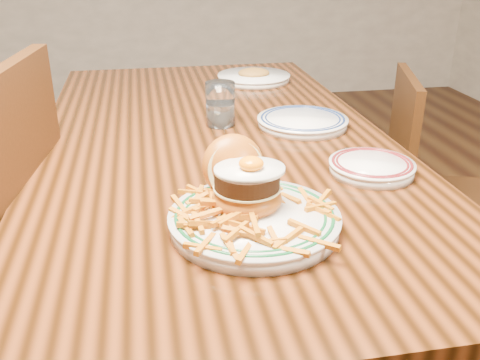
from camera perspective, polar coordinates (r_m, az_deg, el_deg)
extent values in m
cube|color=black|center=(1.34, -2.74, 3.75)|extent=(0.85, 1.60, 0.05)
cylinder|color=black|center=(2.17, -14.89, 0.50)|extent=(0.07, 0.07, 0.70)
cylinder|color=black|center=(2.22, 4.15, 1.90)|extent=(0.07, 0.07, 0.70)
cube|color=#381D0B|center=(1.20, -21.87, -0.26)|extent=(0.09, 0.46, 0.49)
cylinder|color=#381D0B|center=(1.62, -17.30, -13.94)|extent=(0.04, 0.04, 0.45)
cube|color=#381D0B|center=(1.92, 21.18, -2.28)|extent=(0.48, 0.48, 0.04)
cube|color=#381D0B|center=(1.80, 16.93, 4.28)|extent=(0.14, 0.37, 0.41)
cylinder|color=#381D0B|center=(2.19, 23.63, -5.33)|extent=(0.04, 0.04, 0.37)
cylinder|color=#381D0B|center=(2.12, 15.16, -5.05)|extent=(0.04, 0.04, 0.37)
cylinder|color=#381D0B|center=(1.85, 16.33, -9.98)|extent=(0.04, 0.04, 0.37)
cylinder|color=white|center=(0.90, 1.53, -4.62)|extent=(0.28, 0.28, 0.02)
cylinder|color=white|center=(0.89, 1.54, -3.83)|extent=(0.29, 0.29, 0.01)
torus|color=#0D4C22|center=(0.89, 1.55, -3.71)|extent=(0.27, 0.27, 0.01)
torus|color=#0D4C22|center=(0.89, 1.55, -3.71)|extent=(0.24, 0.24, 0.01)
ellipsoid|color=#A64B15|center=(0.91, 0.73, -1.95)|extent=(0.12, 0.12, 0.05)
cylinder|color=#D1C482|center=(0.91, 0.74, -0.81)|extent=(0.12, 0.12, 0.00)
cylinder|color=black|center=(0.90, 0.75, 0.13)|extent=(0.11, 0.11, 0.03)
ellipsoid|color=white|center=(0.89, 1.03, 1.13)|extent=(0.12, 0.10, 0.01)
ellipsoid|color=orange|center=(0.88, 1.21, 1.76)|extent=(0.04, 0.04, 0.02)
ellipsoid|color=#A64B15|center=(0.96, -0.73, 1.54)|extent=(0.13, 0.11, 0.13)
cylinder|color=#D1C482|center=(0.94, -0.36, 1.03)|extent=(0.11, 0.05, 0.10)
cylinder|color=white|center=(1.14, 13.84, 1.14)|extent=(0.17, 0.17, 0.02)
cylinder|color=white|center=(1.14, 13.90, 1.70)|extent=(0.18, 0.18, 0.01)
torus|color=maroon|center=(1.14, 13.91, 1.80)|extent=(0.17, 0.17, 0.01)
torus|color=maroon|center=(1.14, 13.91, 1.80)|extent=(0.15, 0.15, 0.01)
cube|color=silver|center=(1.16, 14.63, 2.01)|extent=(0.07, 0.10, 0.00)
cylinder|color=white|center=(1.41, 6.67, 6.05)|extent=(0.23, 0.23, 0.02)
cylinder|color=white|center=(1.40, 6.69, 6.50)|extent=(0.24, 0.24, 0.01)
torus|color=navy|center=(1.40, 6.69, 6.57)|extent=(0.22, 0.22, 0.01)
torus|color=navy|center=(1.40, 6.69, 6.57)|extent=(0.20, 0.20, 0.00)
cylinder|color=white|center=(1.39, -2.11, 8.10)|extent=(0.08, 0.08, 0.11)
cylinder|color=silver|center=(1.40, -2.10, 7.06)|extent=(0.06, 0.06, 0.06)
cylinder|color=white|center=(1.86, 1.48, 10.76)|extent=(0.24, 0.24, 0.02)
cylinder|color=white|center=(1.86, 1.48, 11.11)|extent=(0.25, 0.25, 0.01)
ellipsoid|color=#A2712E|center=(1.86, 1.49, 11.35)|extent=(0.11, 0.09, 0.03)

